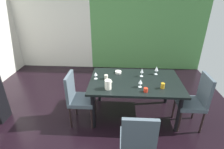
{
  "coord_description": "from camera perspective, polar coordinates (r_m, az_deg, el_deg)",
  "views": [
    {
      "loc": [
        0.46,
        -2.43,
        2.27
      ],
      "look_at": [
        0.29,
        0.47,
        0.85
      ],
      "focal_mm": 28.0,
      "sensor_mm": 36.0,
      "label": 1
    }
  ],
  "objects": [
    {
      "name": "serving_bowl_center",
      "position": [
        3.5,
        2.06,
        0.8
      ],
      "size": [
        0.13,
        0.13,
        0.04
      ],
      "primitive_type": "cylinder",
      "color": "white",
      "rests_on": "dining_table"
    },
    {
      "name": "garden_window_panel",
      "position": [
        5.34,
        11.7,
        16.27
      ],
      "size": [
        3.34,
        0.1,
        2.83
      ],
      "primitive_type": "cube",
      "color": "#4B8646",
      "rests_on": "ground_plane"
    },
    {
      "name": "wine_glass_near_shelf",
      "position": [
        3.51,
        14.35,
        1.81
      ],
      "size": [
        0.07,
        0.07,
        0.17
      ],
      "color": "silver",
      "rests_on": "dining_table"
    },
    {
      "name": "cup_right",
      "position": [
        2.91,
        10.95,
        -4.98
      ],
      "size": [
        0.07,
        0.07,
        0.07
      ],
      "primitive_type": "cylinder",
      "color": "red",
      "rests_on": "dining_table"
    },
    {
      "name": "cup_left",
      "position": [
        3.26,
        -1.92,
        -0.81
      ],
      "size": [
        0.07,
        0.07,
        0.08
      ],
      "primitive_type": "cylinder",
      "color": "beige",
      "rests_on": "dining_table"
    },
    {
      "name": "chair_left_near",
      "position": [
        3.21,
        -11.18,
        -6.93
      ],
      "size": [
        0.45,
        0.44,
        0.98
      ],
      "rotation": [
        0.0,
        0.0,
        -1.57
      ],
      "color": "#44515B",
      "rests_on": "ground_plane"
    },
    {
      "name": "wine_glass_east",
      "position": [
        3.0,
        9.27,
        -2.33
      ],
      "size": [
        0.07,
        0.07,
        0.14
      ],
      "color": "silver",
      "rests_on": "dining_table"
    },
    {
      "name": "cup_near_window",
      "position": [
        3.07,
        16.23,
        -3.56
      ],
      "size": [
        0.06,
        0.06,
        0.1
      ],
      "primitive_type": "cylinder",
      "color": "#BE881C",
      "rests_on": "dining_table"
    },
    {
      "name": "back_panel_interior",
      "position": [
        5.7,
        -19.36,
        15.98
      ],
      "size": [
        2.39,
        0.1,
        2.83
      ],
      "primitive_type": "cube",
      "color": "silver",
      "rests_on": "ground_plane"
    },
    {
      "name": "dining_table",
      "position": [
        3.28,
        7.52,
        -3.24
      ],
      "size": [
        1.67,
        1.06,
        0.76
      ],
      "color": "black",
      "rests_on": "ground_plane"
    },
    {
      "name": "wine_glass_corner",
      "position": [
        3.38,
        9.75,
        1.15
      ],
      "size": [
        0.07,
        0.07,
        0.16
      ],
      "color": "silver",
      "rests_on": "dining_table"
    },
    {
      "name": "pitcher_north",
      "position": [
        2.92,
        -1.27,
        -3.28
      ],
      "size": [
        0.13,
        0.11,
        0.16
      ],
      "color": "white",
      "rests_on": "dining_table"
    },
    {
      "name": "ground_plane",
      "position": [
        3.37,
        -5.61,
        -16.78
      ],
      "size": [
        5.73,
        5.68,
        0.02
      ],
      "primitive_type": "cube",
      "color": "black"
    },
    {
      "name": "chair_head_near",
      "position": [
        2.37,
        8.34,
        -20.59
      ],
      "size": [
        0.44,
        0.44,
        1.0
      ],
      "color": "#44515B",
      "rests_on": "ground_plane"
    },
    {
      "name": "wine_glass_front",
      "position": [
        3.25,
        -5.39,
        0.13
      ],
      "size": [
        0.07,
        0.07,
        0.13
      ],
      "color": "silver",
      "rests_on": "dining_table"
    },
    {
      "name": "chair_right_near",
      "position": [
        3.37,
        25.68,
        -7.33
      ],
      "size": [
        0.44,
        0.44,
        1.02
      ],
      "rotation": [
        0.0,
        0.0,
        1.57
      ],
      "color": "#44515B",
      "rests_on": "ground_plane"
    }
  ]
}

